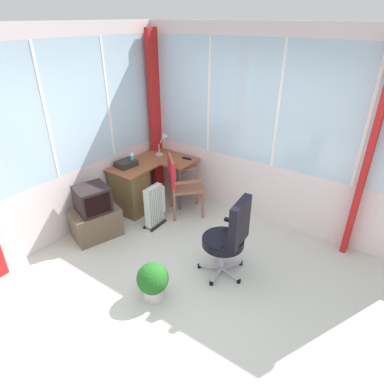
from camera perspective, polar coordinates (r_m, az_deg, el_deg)
The scene contains 15 objects.
ground at distance 3.92m, azimuth -0.03°, elevation -18.02°, with size 4.94×5.32×0.06m, color beige.
north_window_panel at distance 4.58m, azimuth -23.24°, elevation 7.78°, with size 3.94×0.07×2.75m.
east_window_panel at distance 4.72m, azimuth 14.34°, elevation 9.74°, with size 0.07×4.32×2.75m.
curtain_corner at distance 5.65m, azimuth -6.33°, elevation 12.96°, with size 0.23×0.07×2.65m, color red.
curtain_east_far at distance 4.41m, azimuth 28.24°, elevation 5.21°, with size 0.23×0.07×2.65m, color red.
desk at distance 5.27m, azimuth -10.12°, elevation 0.70°, with size 1.23×0.93×0.74m.
desk_lamp at distance 5.51m, azimuth -4.85°, elevation 8.86°, with size 0.24×0.20×0.37m.
tv_remote at distance 5.37m, azimuth -0.91°, elevation 5.83°, with size 0.04×0.15×0.02m, color black.
spray_bottle at distance 5.21m, azimuth -10.25°, elevation 5.74°, with size 0.06×0.06×0.22m.
paper_tray at distance 5.19m, azimuth -11.34°, elevation 4.85°, with size 0.30×0.23×0.09m, color #2A2825.
wooden_armchair at distance 5.02m, azimuth -2.46°, elevation 2.30°, with size 0.68×0.68×0.96m.
office_chair at distance 3.85m, azimuth 6.62°, elevation -7.35°, with size 0.61×0.58×1.04m.
tv_on_stand at distance 4.80m, azimuth -16.44°, elevation -3.82°, with size 0.75×0.62×0.78m.
space_heater at distance 4.89m, azimuth -6.40°, elevation -2.34°, with size 0.39×0.18×0.65m.
potted_plant at distance 3.75m, azimuth -6.81°, elevation -14.97°, with size 0.35×0.35×0.45m.
Camera 1 is at (-2.21, -1.56, 2.81)m, focal length 30.84 mm.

